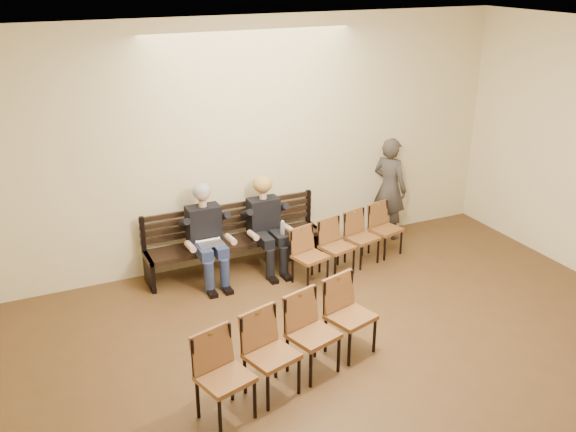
{
  "coord_description": "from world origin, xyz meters",
  "views": [
    {
      "loc": [
        -3.23,
        -3.23,
        4.19
      ],
      "look_at": [
        0.14,
        4.05,
        0.95
      ],
      "focal_mm": 40.0,
      "sensor_mm": 36.0,
      "label": 1
    }
  ],
  "objects_px": {
    "passerby": "(390,181)",
    "chair_row_back": "(293,345)",
    "laptop": "(211,245)",
    "seated_man": "(206,234)",
    "water_bottle": "(283,236)",
    "seated_woman": "(266,226)",
    "bag": "(297,247)",
    "bench": "(236,255)",
    "chair_row_front": "(350,243)"
  },
  "relations": [
    {
      "from": "bag",
      "to": "passerby",
      "type": "xyz_separation_m",
      "value": [
        1.66,
        0.09,
        0.79
      ]
    },
    {
      "from": "chair_row_front",
      "to": "bench",
      "type": "bearing_deg",
      "value": 142.27
    },
    {
      "from": "bench",
      "to": "chair_row_back",
      "type": "bearing_deg",
      "value": -98.18
    },
    {
      "from": "water_bottle",
      "to": "chair_row_back",
      "type": "bearing_deg",
      "value": -112.02
    },
    {
      "from": "chair_row_front",
      "to": "laptop",
      "type": "bearing_deg",
      "value": 154.7
    },
    {
      "from": "seated_woman",
      "to": "laptop",
      "type": "distance_m",
      "value": 0.9
    },
    {
      "from": "water_bottle",
      "to": "passerby",
      "type": "relative_size",
      "value": 0.11
    },
    {
      "from": "bag",
      "to": "bench",
      "type": "bearing_deg",
      "value": -179.29
    },
    {
      "from": "water_bottle",
      "to": "seated_woman",
      "type": "bearing_deg",
      "value": 120.29
    },
    {
      "from": "seated_woman",
      "to": "water_bottle",
      "type": "height_order",
      "value": "seated_woman"
    },
    {
      "from": "water_bottle",
      "to": "bag",
      "type": "xyz_separation_m",
      "value": [
        0.41,
        0.38,
        -0.41
      ]
    },
    {
      "from": "seated_woman",
      "to": "chair_row_front",
      "type": "distance_m",
      "value": 1.22
    },
    {
      "from": "seated_man",
      "to": "laptop",
      "type": "xyz_separation_m",
      "value": [
        0.01,
        -0.15,
        -0.11
      ]
    },
    {
      "from": "laptop",
      "to": "water_bottle",
      "type": "height_order",
      "value": "laptop"
    },
    {
      "from": "passerby",
      "to": "chair_row_back",
      "type": "distance_m",
      "value": 4.2
    },
    {
      "from": "laptop",
      "to": "bag",
      "type": "relative_size",
      "value": 0.87
    },
    {
      "from": "seated_man",
      "to": "passerby",
      "type": "bearing_deg",
      "value": 4.06
    },
    {
      "from": "bench",
      "to": "laptop",
      "type": "xyz_separation_m",
      "value": [
        -0.46,
        -0.27,
        0.35
      ]
    },
    {
      "from": "bench",
      "to": "seated_man",
      "type": "relative_size",
      "value": 1.9
    },
    {
      "from": "laptop",
      "to": "chair_row_back",
      "type": "bearing_deg",
      "value": -75.16
    },
    {
      "from": "seated_man",
      "to": "water_bottle",
      "type": "relative_size",
      "value": 6.52
    },
    {
      "from": "bag",
      "to": "passerby",
      "type": "height_order",
      "value": "passerby"
    },
    {
      "from": "water_bottle",
      "to": "passerby",
      "type": "bearing_deg",
      "value": 12.72
    },
    {
      "from": "laptop",
      "to": "passerby",
      "type": "bearing_deg",
      "value": 20.3
    },
    {
      "from": "bench",
      "to": "seated_woman",
      "type": "distance_m",
      "value": 0.61
    },
    {
      "from": "bench",
      "to": "water_bottle",
      "type": "xyz_separation_m",
      "value": [
        0.57,
        -0.37,
        0.33
      ]
    },
    {
      "from": "chair_row_front",
      "to": "passerby",
      "type": "bearing_deg",
      "value": 19.09
    },
    {
      "from": "water_bottle",
      "to": "passerby",
      "type": "xyz_separation_m",
      "value": [
        2.07,
        0.47,
        0.38
      ]
    },
    {
      "from": "bench",
      "to": "water_bottle",
      "type": "distance_m",
      "value": 0.76
    },
    {
      "from": "seated_man",
      "to": "bag",
      "type": "xyz_separation_m",
      "value": [
        1.44,
        0.13,
        -0.54
      ]
    },
    {
      "from": "seated_man",
      "to": "bag",
      "type": "bearing_deg",
      "value": 5.23
    },
    {
      "from": "passerby",
      "to": "chair_row_back",
      "type": "relative_size",
      "value": 0.85
    },
    {
      "from": "seated_man",
      "to": "chair_row_front",
      "type": "height_order",
      "value": "seated_man"
    },
    {
      "from": "passerby",
      "to": "water_bottle",
      "type": "bearing_deg",
      "value": 80.09
    },
    {
      "from": "bench",
      "to": "bag",
      "type": "bearing_deg",
      "value": 0.71
    },
    {
      "from": "bench",
      "to": "bag",
      "type": "height_order",
      "value": "bench"
    },
    {
      "from": "bag",
      "to": "laptop",
      "type": "bearing_deg",
      "value": -168.86
    },
    {
      "from": "laptop",
      "to": "bench",
      "type": "bearing_deg",
      "value": 44.1
    },
    {
      "from": "seated_woman",
      "to": "bag",
      "type": "bearing_deg",
      "value": 13.48
    },
    {
      "from": "bench",
      "to": "bag",
      "type": "relative_size",
      "value": 6.58
    },
    {
      "from": "bench",
      "to": "passerby",
      "type": "xyz_separation_m",
      "value": [
        2.64,
        0.1,
        0.71
      ]
    },
    {
      "from": "passerby",
      "to": "seated_woman",
      "type": "bearing_deg",
      "value": 73.04
    },
    {
      "from": "chair_row_back",
      "to": "water_bottle",
      "type": "bearing_deg",
      "value": 51.74
    },
    {
      "from": "bench",
      "to": "chair_row_back",
      "type": "xyz_separation_m",
      "value": [
        -0.4,
        -2.76,
        0.23
      ]
    },
    {
      "from": "bench",
      "to": "chair_row_back",
      "type": "relative_size",
      "value": 1.18
    },
    {
      "from": "bag",
      "to": "chair_row_back",
      "type": "relative_size",
      "value": 0.18
    },
    {
      "from": "laptop",
      "to": "chair_row_front",
      "type": "bearing_deg",
      "value": 2.52
    },
    {
      "from": "seated_woman",
      "to": "passerby",
      "type": "distance_m",
      "value": 2.24
    },
    {
      "from": "seated_woman",
      "to": "chair_row_back",
      "type": "distance_m",
      "value": 2.78
    },
    {
      "from": "bench",
      "to": "laptop",
      "type": "relative_size",
      "value": 7.56
    }
  ]
}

